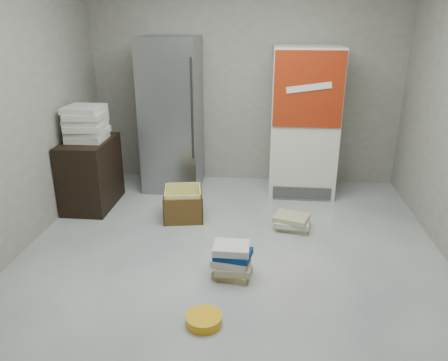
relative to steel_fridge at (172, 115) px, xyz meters
name	(u,v)px	position (x,y,z in m)	size (l,w,h in m)	color
ground	(227,278)	(0.90, -2.13, -0.95)	(5.00, 5.00, 0.00)	#BBBCB7
room_shell	(227,65)	(0.90, -2.13, 0.85)	(4.04, 5.04, 2.82)	gray
steel_fridge	(172,115)	(0.00, 0.00, 0.00)	(0.70, 0.72, 1.90)	gray
coke_cooler	(304,122)	(1.65, -0.01, -0.05)	(0.80, 0.73, 1.80)	silver
wood_shelf	(91,173)	(-0.83, -0.73, -0.55)	(0.50, 0.80, 0.80)	black
supply_box_stack	(86,123)	(-0.82, -0.73, 0.04)	(0.43, 0.44, 0.39)	silver
phonebook_stack_main	(232,261)	(0.94, -2.10, -0.80)	(0.36, 0.30, 0.31)	#9B8052
phonebook_stack_side	(292,222)	(1.50, -1.12, -0.87)	(0.41, 0.38, 0.16)	tan
cardboard_box	(183,206)	(0.30, -0.97, -0.81)	(0.50, 0.50, 0.35)	yellow
bucket_lid	(204,320)	(0.79, -2.74, -0.91)	(0.27, 0.27, 0.07)	#E9A313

